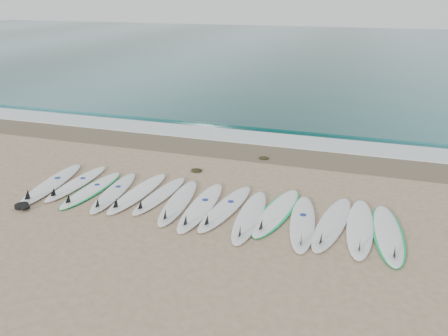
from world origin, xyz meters
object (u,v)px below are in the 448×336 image
(surfboard_0, at_px, (50,184))
(leash_coil, at_px, (22,206))
(surfboard_14, at_px, (388,234))
(surfboard_7, at_px, (200,207))

(surfboard_0, xyz_separation_m, leash_coil, (0.18, -1.25, -0.01))
(leash_coil, bearing_deg, surfboard_0, 98.20)
(surfboard_14, bearing_deg, surfboard_0, 175.69)
(surfboard_7, bearing_deg, surfboard_0, 179.26)
(surfboard_0, distance_m, surfboard_14, 8.46)
(surfboard_0, height_order, surfboard_14, surfboard_0)
(surfboard_14, bearing_deg, surfboard_7, 176.32)
(leash_coil, bearing_deg, surfboard_14, 8.82)
(surfboard_14, height_order, leash_coil, surfboard_14)
(surfboard_0, bearing_deg, surfboard_14, -6.19)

